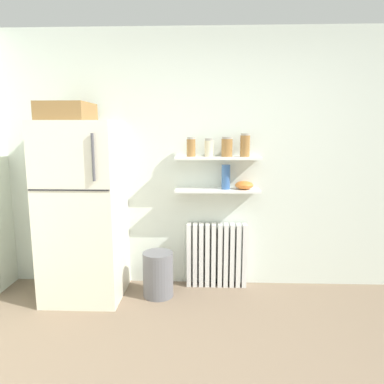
{
  "coord_description": "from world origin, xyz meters",
  "views": [
    {
      "loc": [
        -0.15,
        -1.66,
        1.61
      ],
      "look_at": [
        -0.28,
        1.6,
        1.05
      ],
      "focal_mm": 33.75,
      "sensor_mm": 36.0,
      "label": 1
    }
  ],
  "objects": [
    {
      "name": "radiator",
      "position": [
        -0.03,
        1.92,
        0.33
      ],
      "size": [
        0.62,
        0.12,
        0.66
      ],
      "color": "white",
      "rests_on": "ground_plane"
    },
    {
      "name": "vase",
      "position": [
        0.05,
        1.89,
        1.15
      ],
      "size": [
        0.09,
        0.09,
        0.24
      ],
      "primitive_type": "cylinder",
      "color": "#38609E",
      "rests_on": "wall_shelf_lower"
    },
    {
      "name": "storage_jar_0",
      "position": [
        -0.3,
        1.89,
        1.45
      ],
      "size": [
        0.09,
        0.09,
        0.19
      ],
      "color": "olive",
      "rests_on": "wall_shelf_upper"
    },
    {
      "name": "wall_shelf_upper",
      "position": [
        -0.03,
        1.89,
        1.34
      ],
      "size": [
        0.84,
        0.22,
        0.02
      ],
      "primitive_type": "cube",
      "color": "white"
    },
    {
      "name": "wall_shelf_lower",
      "position": [
        -0.03,
        1.89,
        1.02
      ],
      "size": [
        0.84,
        0.22,
        0.02
      ],
      "primitive_type": "cube",
      "color": "white"
    },
    {
      "name": "refrigerator",
      "position": [
        -1.32,
        1.66,
        0.88
      ],
      "size": [
        0.72,
        0.71,
        1.86
      ],
      "color": "silver",
      "rests_on": "ground_plane"
    },
    {
      "name": "shelf_bowl",
      "position": [
        0.23,
        1.89,
        1.07
      ],
      "size": [
        0.18,
        0.18,
        0.08
      ],
      "primitive_type": "ellipsoid",
      "color": "orange",
      "rests_on": "wall_shelf_lower"
    },
    {
      "name": "trash_bin",
      "position": [
        -0.61,
        1.66,
        0.22
      ],
      "size": [
        0.3,
        0.3,
        0.44
      ],
      "primitive_type": "cylinder",
      "color": "slate",
      "rests_on": "ground_plane"
    },
    {
      "name": "back_wall",
      "position": [
        0.0,
        2.05,
        1.3
      ],
      "size": [
        7.04,
        0.1,
        2.6
      ],
      "primitive_type": "cube",
      "color": "silver",
      "rests_on": "ground_plane"
    },
    {
      "name": "ground_plane",
      "position": [
        0.0,
        0.5,
        0.0
      ],
      "size": [
        7.04,
        7.04,
        0.0
      ],
      "primitive_type": "plane",
      "color": "#7A6651"
    },
    {
      "name": "storage_jar_1",
      "position": [
        -0.12,
        1.89,
        1.44
      ],
      "size": [
        0.09,
        0.09,
        0.18
      ],
      "color": "beige",
      "rests_on": "wall_shelf_upper"
    },
    {
      "name": "storage_jar_2",
      "position": [
        0.05,
        1.89,
        1.45
      ],
      "size": [
        0.11,
        0.11,
        0.19
      ],
      "color": "olive",
      "rests_on": "wall_shelf_upper"
    },
    {
      "name": "storage_jar_3",
      "position": [
        0.23,
        1.89,
        1.47
      ],
      "size": [
        0.1,
        0.1,
        0.23
      ],
      "color": "olive",
      "rests_on": "wall_shelf_upper"
    }
  ]
}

